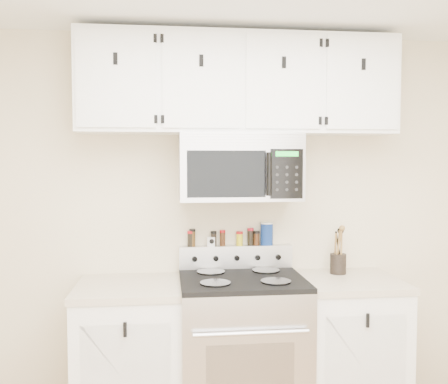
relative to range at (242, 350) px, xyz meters
name	(u,v)px	position (x,y,z in m)	size (l,w,h in m)	color
back_wall	(235,223)	(0.00, 0.32, 0.76)	(3.50, 0.01, 2.50)	#C7B895
range	(242,350)	(0.00, 0.00, 0.00)	(0.76, 0.65, 1.10)	#B7B7BA
base_cabinet_left	(130,358)	(-0.69, 0.02, -0.03)	(0.64, 0.62, 0.92)	white
base_cabinet_right	(347,348)	(0.69, 0.02, -0.03)	(0.64, 0.62, 0.92)	white
microwave	(239,167)	(0.00, 0.13, 1.14)	(0.76, 0.44, 0.42)	#9E9EA3
upper_cabinets	(239,85)	(0.00, 0.15, 1.66)	(2.00, 0.35, 0.62)	white
utensil_crock	(338,262)	(0.67, 0.15, 0.51)	(0.11, 0.11, 0.31)	black
kitchen_timer	(211,241)	(-0.16, 0.28, 0.64)	(0.05, 0.04, 0.06)	white
salt_canister	(267,234)	(0.21, 0.28, 0.69)	(0.08, 0.08, 0.15)	navy
spice_jar_0	(191,239)	(-0.30, 0.28, 0.67)	(0.04, 0.04, 0.10)	black
spice_jar_1	(192,238)	(-0.29, 0.28, 0.67)	(0.04, 0.04, 0.12)	#422B10
spice_jar_2	(214,238)	(-0.15, 0.28, 0.66)	(0.04, 0.04, 0.10)	black
spice_jar_3	(223,238)	(-0.09, 0.28, 0.67)	(0.04, 0.04, 0.11)	#381D0D
spice_jar_4	(240,238)	(0.03, 0.28, 0.66)	(0.04, 0.04, 0.09)	gold
spice_jar_5	(250,237)	(0.10, 0.28, 0.67)	(0.04, 0.04, 0.12)	black
spice_jar_6	(256,238)	(0.14, 0.28, 0.66)	(0.04, 0.04, 0.09)	#3E200E
spice_jar_7	(266,238)	(0.21, 0.28, 0.66)	(0.04, 0.04, 0.09)	#C48317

